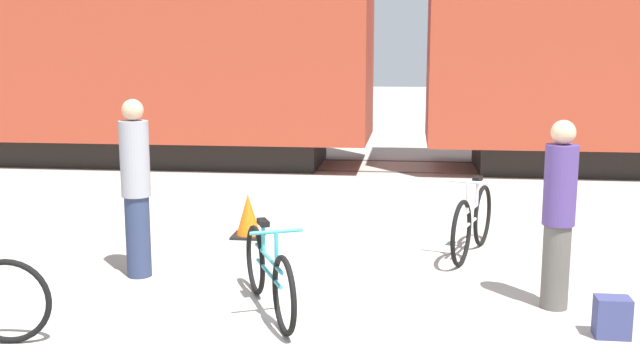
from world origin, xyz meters
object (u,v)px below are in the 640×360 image
at_px(bicycle_teal, 269,274).
at_px(bicycle_silver, 472,222).
at_px(person_in_purple, 559,213).
at_px(traffic_cone, 248,217).
at_px(backpack, 612,317).
at_px(person_in_grey, 136,187).
at_px(freight_train, 400,25).

bearing_deg(bicycle_teal, bicycle_silver, 47.48).
height_order(person_in_purple, traffic_cone, person_in_purple).
bearing_deg(backpack, bicycle_teal, 175.42).
relative_size(person_in_purple, backpack, 5.09).
xyz_separation_m(person_in_grey, person_in_purple, (4.13, -0.47, -0.06)).
height_order(person_in_grey, person_in_purple, person_in_grey).
distance_m(freight_train, person_in_purple, 8.49).
bearing_deg(person_in_grey, bicycle_teal, -48.05).
distance_m(bicycle_silver, traffic_cone, 2.78).
bearing_deg(backpack, traffic_cone, 141.95).
bearing_deg(traffic_cone, person_in_grey, -113.97).
xyz_separation_m(freight_train, traffic_cone, (-1.75, -5.89, -2.54)).
height_order(bicycle_teal, bicycle_silver, bicycle_silver).
bearing_deg(traffic_cone, bicycle_silver, -10.69).
xyz_separation_m(bicycle_teal, person_in_grey, (-1.55, 0.90, 0.59)).
height_order(bicycle_teal, person_in_grey, person_in_grey).
bearing_deg(freight_train, bicycle_teal, -96.53).
bearing_deg(backpack, person_in_grey, 165.71).
bearing_deg(traffic_cone, bicycle_teal, -73.80).
bearing_deg(freight_train, traffic_cone, -106.54).
relative_size(bicycle_teal, bicycle_silver, 1.00).
distance_m(bicycle_teal, bicycle_silver, 2.90).
height_order(bicycle_teal, backpack, bicycle_teal).
relative_size(bicycle_silver, person_in_grey, 0.88).
relative_size(bicycle_silver, backpack, 4.80).
distance_m(bicycle_silver, person_in_purple, 1.88).
bearing_deg(person_in_grey, freight_train, 53.91).
bearing_deg(person_in_purple, freight_train, 30.70).
height_order(person_in_grey, traffic_cone, person_in_grey).
xyz_separation_m(bicycle_silver, person_in_purple, (0.62, -1.70, 0.50)).
bearing_deg(backpack, person_in_purple, 117.11).
distance_m(person_in_grey, person_in_purple, 4.15).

